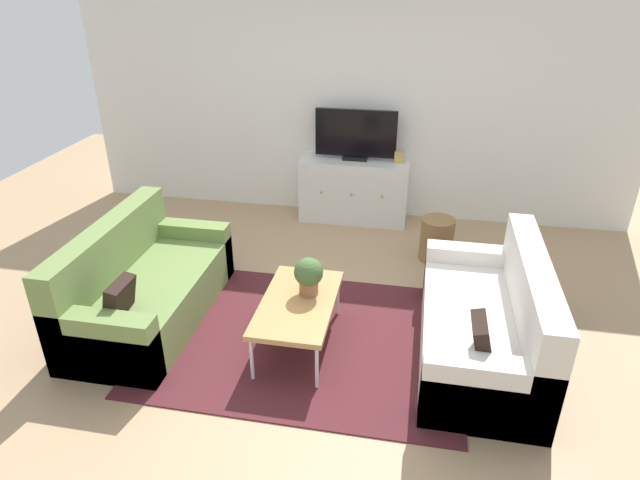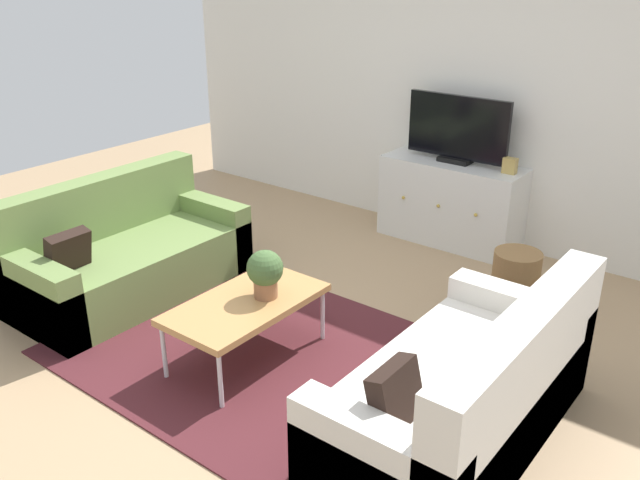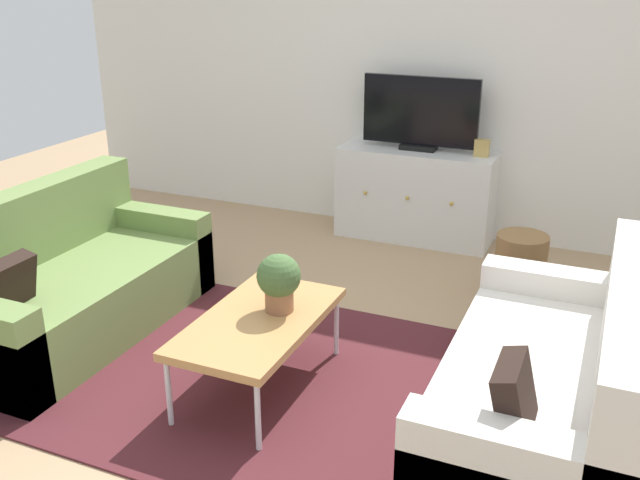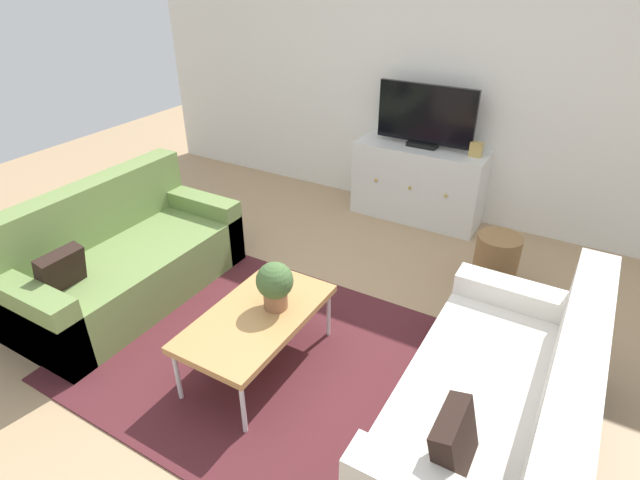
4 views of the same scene
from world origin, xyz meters
name	(u,v)px [view 4 (image 4 of 4)]	position (x,y,z in m)	size (l,w,h in m)	color
ground_plane	(285,346)	(0.00, 0.00, 0.00)	(10.00, 10.00, 0.00)	tan
wall_back	(433,74)	(0.00, 2.55, 1.35)	(6.40, 0.12, 2.70)	silver
area_rug	(273,359)	(0.00, -0.15, 0.01)	(2.50, 1.90, 0.01)	#4C1E23
couch_left_side	(119,261)	(-1.44, -0.10, 0.28)	(0.85, 1.73, 0.86)	olive
couch_right_side	(505,412)	(1.44, -0.10, 0.28)	(0.85, 1.73, 0.86)	silver
coffee_table	(257,318)	(-0.04, -0.23, 0.39)	(0.56, 1.02, 0.42)	#B7844C
potted_plant	(275,284)	(0.02, -0.11, 0.59)	(0.23, 0.23, 0.31)	#936042
tv_console	(418,183)	(0.06, 2.27, 0.37)	(1.24, 0.47, 0.74)	silver
flat_screen_tv	(426,116)	(0.06, 2.29, 1.02)	(0.92, 0.16, 0.57)	black
mantel_clock	(476,149)	(0.57, 2.27, 0.80)	(0.11, 0.07, 0.13)	tan
wicker_basket	(496,262)	(1.03, 1.44, 0.22)	(0.34, 0.34, 0.45)	olive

